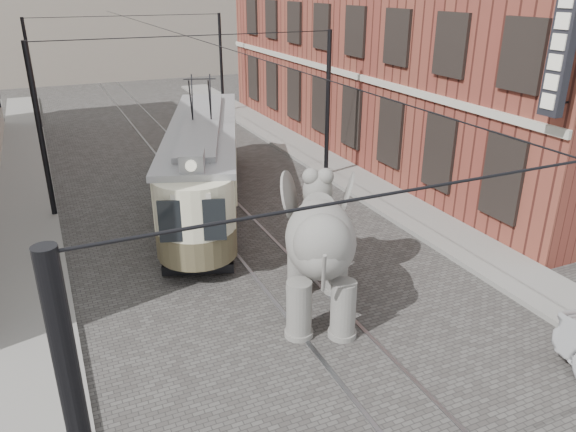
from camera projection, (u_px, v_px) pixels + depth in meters
ground at (266, 259)px, 16.55m from camera, size 120.00×120.00×0.00m
tram_rails at (266, 258)px, 16.55m from camera, size 1.54×80.00×0.02m
sidewalk_right at (429, 223)px, 18.80m from camera, size 2.00×60.00×0.15m
sidewalk_left at (31, 304)px, 14.06m from camera, size 2.00×60.00×0.15m
brick_building at (408, 21)px, 25.94m from camera, size 8.00×26.00×12.00m
catenary at (206, 125)px, 19.50m from camera, size 11.00×30.20×6.00m
tram at (203, 143)px, 19.91m from camera, size 6.07×11.81×4.63m
elephant at (320, 256)px, 13.26m from camera, size 4.77×5.90×3.17m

